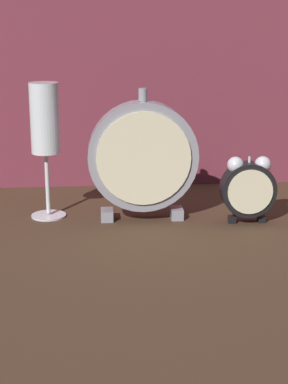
% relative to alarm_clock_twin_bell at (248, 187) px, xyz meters
% --- Properties ---
extents(ground_plane, '(4.00, 4.00, 0.00)m').
position_rel_alarm_clock_twin_bell_xyz_m(ground_plane, '(-0.17, -0.07, -0.06)').
color(ground_plane, '#422D1E').
extents(alarm_clock_twin_bell, '(0.09, 0.03, 0.11)m').
position_rel_alarm_clock_twin_bell_xyz_m(alarm_clock_twin_bell, '(0.00, 0.00, 0.00)').
color(alarm_clock_twin_bell, black).
rests_on(alarm_clock_twin_bell, ground_plane).
extents(mantel_clock_silver, '(0.18, 0.04, 0.22)m').
position_rel_alarm_clock_twin_bell_xyz_m(mantel_clock_silver, '(-0.17, 0.03, 0.04)').
color(mantel_clock_silver, gray).
rests_on(mantel_clock_silver, ground_plane).
extents(champagne_flute, '(0.06, 0.06, 0.22)m').
position_rel_alarm_clock_twin_bell_xyz_m(champagne_flute, '(-0.32, 0.06, 0.09)').
color(champagne_flute, silver).
rests_on(champagne_flute, ground_plane).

